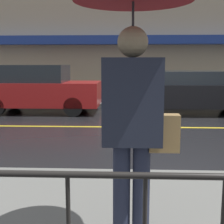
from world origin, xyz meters
TOP-DOWN VIEW (x-y plane):
  - ground_plane at (0.00, 0.00)m, footprint 80.00×80.00m
  - sidewalk_far at (0.00, 4.57)m, footprint 28.00×1.82m
  - lane_marking at (0.00, 0.00)m, footprint 25.20×0.12m
  - building_storefront at (0.00, 5.60)m, footprint 28.00×0.85m
  - pedestrian at (-1.04, -5.50)m, footprint 0.91×0.91m
  - car_red at (-4.00, 2.37)m, footprint 3.96×1.79m
  - car_black at (1.08, 2.37)m, footprint 4.61×1.87m

SIDE VIEW (x-z plane):
  - ground_plane at x=0.00m, z-range 0.00..0.00m
  - lane_marking at x=0.00m, z-range 0.00..0.01m
  - sidewalk_far at x=0.00m, z-range 0.00..0.13m
  - car_black at x=1.08m, z-range 0.03..1.43m
  - car_red at x=-4.00m, z-range 0.00..1.59m
  - pedestrian at x=-1.04m, z-range 0.64..2.81m
  - building_storefront at x=0.00m, z-range -0.04..6.50m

